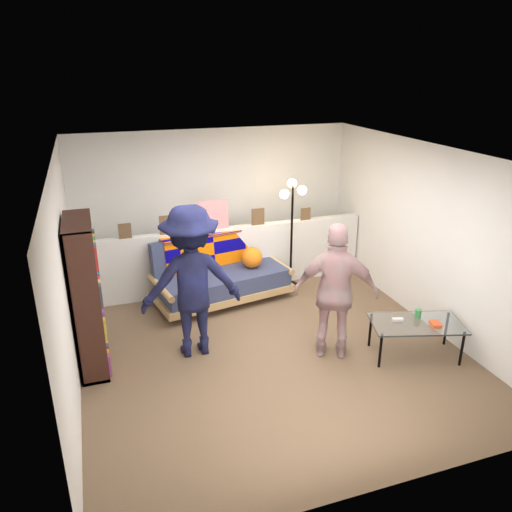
{
  "coord_description": "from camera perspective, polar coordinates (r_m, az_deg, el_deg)",
  "views": [
    {
      "loc": [
        -1.89,
        -5.19,
        3.34
      ],
      "look_at": [
        0.0,
        0.4,
        1.05
      ],
      "focal_mm": 35.0,
      "sensor_mm": 36.0,
      "label": 1
    }
  ],
  "objects": [
    {
      "name": "half_wall_ledge",
      "position": [
        7.78,
        -3.31,
        -0.24
      ],
      "size": [
        4.45,
        0.15,
        1.0
      ],
      "primitive_type": "cube",
      "color": "silver",
      "rests_on": "ground"
    },
    {
      "name": "person_left",
      "position": [
        5.93,
        -7.39,
        -2.95
      ],
      "size": [
        1.22,
        0.72,
        1.86
      ],
      "primitive_type": "imported",
      "rotation": [
        0.0,
        0.0,
        3.12
      ],
      "color": "black",
      "rests_on": "ground"
    },
    {
      "name": "floor_lamp",
      "position": [
        7.65,
        4.16,
        5.01
      ],
      "size": [
        0.37,
        0.31,
        1.71
      ],
      "color": "black",
      "rests_on": "ground"
    },
    {
      "name": "ledge_decor",
      "position": [
        7.48,
        -5.05,
        4.33
      ],
      "size": [
        2.97,
        0.02,
        0.45
      ],
      "color": "brown",
      "rests_on": "half_wall_ledge"
    },
    {
      "name": "coffee_table",
      "position": [
        6.31,
        17.92,
        -7.48
      ],
      "size": [
        1.19,
        0.87,
        0.56
      ],
      "color": "black",
      "rests_on": "ground"
    },
    {
      "name": "bookshelf",
      "position": [
        5.97,
        -18.78,
        -4.85
      ],
      "size": [
        0.3,
        0.89,
        1.78
      ],
      "color": "black",
      "rests_on": "ground"
    },
    {
      "name": "room_shell",
      "position": [
        6.2,
        -0.21,
        5.59
      ],
      "size": [
        4.6,
        5.05,
        2.45
      ],
      "color": "silver",
      "rests_on": "ground"
    },
    {
      "name": "futon_sofa",
      "position": [
        7.46,
        -3.99,
        -2.07
      ],
      "size": [
        2.13,
        1.27,
        0.86
      ],
      "color": "tan",
      "rests_on": "ground"
    },
    {
      "name": "person_right",
      "position": [
        5.91,
        9.13,
        -4.12
      ],
      "size": [
        1.06,
        0.8,
        1.67
      ],
      "primitive_type": "imported",
      "rotation": [
        0.0,
        0.0,
        2.68
      ],
      "color": "pink",
      "rests_on": "ground"
    },
    {
      "name": "ground",
      "position": [
        6.45,
        1.16,
        -9.96
      ],
      "size": [
        5.0,
        5.0,
        0.0
      ],
      "primitive_type": "plane",
      "color": "brown",
      "rests_on": "ground"
    }
  ]
}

